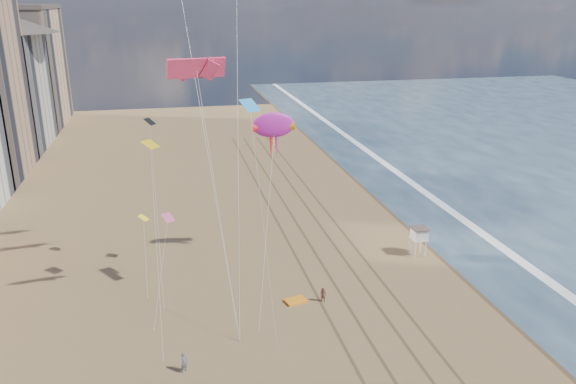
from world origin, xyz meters
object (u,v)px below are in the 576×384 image
object	(u,v)px
lifeguard_stand	(419,234)
kite_flyer_b	(323,295)
show_kite	(273,125)
kite_flyer_a	(184,362)
grounded_kite	(295,301)

from	to	relation	value
lifeguard_stand	kite_flyer_b	world-z (taller)	lifeguard_stand
show_kite	kite_flyer_b	xyz separation A→B (m)	(2.76, -10.39, -14.56)
lifeguard_stand	kite_flyer_a	distance (m)	31.46
lifeguard_stand	kite_flyer_b	size ratio (longest dim) A/B	2.17
show_kite	kite_flyer_b	size ratio (longest dim) A/B	13.11
show_kite	grounded_kite	bearing A→B (deg)	-89.03
grounded_kite	show_kite	distance (m)	18.08
show_kite	kite_flyer_b	bearing A→B (deg)	-75.12
kite_flyer_a	kite_flyer_b	xyz separation A→B (m)	(13.55, 8.08, -0.09)
grounded_kite	kite_flyer_b	xyz separation A→B (m)	(2.60, -0.64, 0.67)
kite_flyer_a	grounded_kite	bearing A→B (deg)	-6.14
kite_flyer_a	kite_flyer_b	size ratio (longest dim) A/B	1.12
kite_flyer_a	lifeguard_stand	bearing A→B (deg)	-14.05
kite_flyer_b	kite_flyer_a	bearing A→B (deg)	-100.79
lifeguard_stand	show_kite	size ratio (longest dim) A/B	0.17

